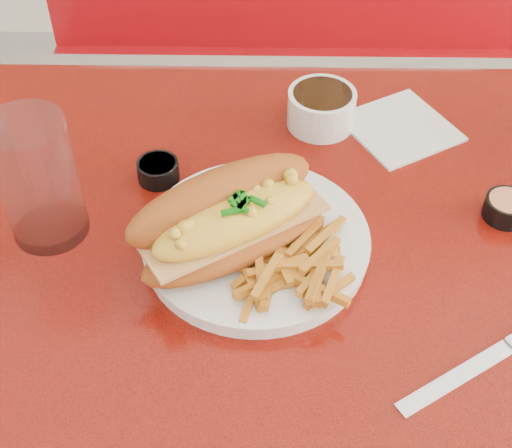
{
  "coord_description": "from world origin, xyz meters",
  "views": [
    {
      "loc": [
        -0.09,
        -0.55,
        1.38
      ],
      "look_at": [
        -0.1,
        0.01,
        0.81
      ],
      "focal_mm": 50.0,
      "sensor_mm": 36.0,
      "label": 1
    }
  ],
  "objects_px": {
    "mac_hoagie": "(230,219)",
    "sauce_cup_left": "(158,170)",
    "dinner_plate": "(256,242)",
    "water_tumbler": "(38,180)",
    "gravy_ramekin": "(321,108)",
    "sauce_cup_right": "(507,207)",
    "diner_table": "(331,338)",
    "fork": "(311,227)",
    "booth_bench_far": "(302,140)",
    "knife": "(502,350)"
  },
  "relations": [
    {
      "from": "booth_bench_far",
      "to": "knife",
      "type": "relative_size",
      "value": 5.98
    },
    {
      "from": "sauce_cup_left",
      "to": "dinner_plate",
      "type": "bearing_deg",
      "value": -43.18
    },
    {
      "from": "fork",
      "to": "dinner_plate",
      "type": "bearing_deg",
      "value": 101.74
    },
    {
      "from": "mac_hoagie",
      "to": "sauce_cup_left",
      "type": "bearing_deg",
      "value": 94.33
    },
    {
      "from": "mac_hoagie",
      "to": "gravy_ramekin",
      "type": "distance_m",
      "value": 0.28
    },
    {
      "from": "mac_hoagie",
      "to": "sauce_cup_right",
      "type": "bearing_deg",
      "value": -20.02
    },
    {
      "from": "diner_table",
      "to": "knife",
      "type": "height_order",
      "value": "knife"
    },
    {
      "from": "sauce_cup_left",
      "to": "mac_hoagie",
      "type": "bearing_deg",
      "value": -53.32
    },
    {
      "from": "diner_table",
      "to": "booth_bench_far",
      "type": "bearing_deg",
      "value": 90.0
    },
    {
      "from": "gravy_ramekin",
      "to": "knife",
      "type": "relative_size",
      "value": 0.58
    },
    {
      "from": "gravy_ramekin",
      "to": "booth_bench_far",
      "type": "bearing_deg",
      "value": 88.64
    },
    {
      "from": "sauce_cup_left",
      "to": "sauce_cup_right",
      "type": "bearing_deg",
      "value": -8.12
    },
    {
      "from": "dinner_plate",
      "to": "water_tumbler",
      "type": "xyz_separation_m",
      "value": [
        -0.24,
        0.03,
        0.07
      ]
    },
    {
      "from": "dinner_plate",
      "to": "mac_hoagie",
      "type": "distance_m",
      "value": 0.06
    },
    {
      "from": "diner_table",
      "to": "gravy_ramekin",
      "type": "distance_m",
      "value": 0.31
    },
    {
      "from": "booth_bench_far",
      "to": "water_tumbler",
      "type": "distance_m",
      "value": 1.01
    },
    {
      "from": "diner_table",
      "to": "knife",
      "type": "xyz_separation_m",
      "value": [
        0.15,
        -0.13,
        0.16
      ]
    },
    {
      "from": "diner_table",
      "to": "gravy_ramekin",
      "type": "bearing_deg",
      "value": 93.08
    },
    {
      "from": "gravy_ramekin",
      "to": "sauce_cup_left",
      "type": "xyz_separation_m",
      "value": [
        -0.21,
        -0.12,
        -0.01
      ]
    },
    {
      "from": "water_tumbler",
      "to": "knife",
      "type": "distance_m",
      "value": 0.53
    },
    {
      "from": "dinner_plate",
      "to": "fork",
      "type": "height_order",
      "value": "same"
    },
    {
      "from": "diner_table",
      "to": "gravy_ramekin",
      "type": "height_order",
      "value": "gravy_ramekin"
    },
    {
      "from": "booth_bench_far",
      "to": "sauce_cup_right",
      "type": "bearing_deg",
      "value": -74.75
    },
    {
      "from": "sauce_cup_left",
      "to": "water_tumbler",
      "type": "bearing_deg",
      "value": -142.1
    },
    {
      "from": "sauce_cup_right",
      "to": "water_tumbler",
      "type": "xyz_separation_m",
      "value": [
        -0.55,
        -0.03,
        0.06
      ]
    },
    {
      "from": "knife",
      "to": "dinner_plate",
      "type": "bearing_deg",
      "value": 118.85
    },
    {
      "from": "sauce_cup_left",
      "to": "sauce_cup_right",
      "type": "relative_size",
      "value": 0.98
    },
    {
      "from": "dinner_plate",
      "to": "water_tumbler",
      "type": "bearing_deg",
      "value": 173.72
    },
    {
      "from": "sauce_cup_right",
      "to": "knife",
      "type": "distance_m",
      "value": 0.2
    },
    {
      "from": "sauce_cup_left",
      "to": "knife",
      "type": "distance_m",
      "value": 0.46
    },
    {
      "from": "booth_bench_far",
      "to": "water_tumbler",
      "type": "relative_size",
      "value": 7.64
    },
    {
      "from": "dinner_plate",
      "to": "mac_hoagie",
      "type": "xyz_separation_m",
      "value": [
        -0.03,
        -0.01,
        0.05
      ]
    },
    {
      "from": "mac_hoagie",
      "to": "dinner_plate",
      "type": "bearing_deg",
      "value": -5.34
    },
    {
      "from": "dinner_plate",
      "to": "diner_table",
      "type": "bearing_deg",
      "value": -6.87
    },
    {
      "from": "sauce_cup_right",
      "to": "knife",
      "type": "bearing_deg",
      "value": -103.45
    },
    {
      "from": "sauce_cup_right",
      "to": "water_tumbler",
      "type": "relative_size",
      "value": 0.35
    },
    {
      "from": "booth_bench_far",
      "to": "water_tumbler",
      "type": "bearing_deg",
      "value": -113.99
    },
    {
      "from": "booth_bench_far",
      "to": "mac_hoagie",
      "type": "xyz_separation_m",
      "value": [
        -0.13,
        -0.81,
        0.54
      ]
    },
    {
      "from": "gravy_ramekin",
      "to": "knife",
      "type": "height_order",
      "value": "gravy_ramekin"
    },
    {
      "from": "diner_table",
      "to": "knife",
      "type": "bearing_deg",
      "value": -39.65
    },
    {
      "from": "gravy_ramekin",
      "to": "sauce_cup_right",
      "type": "xyz_separation_m",
      "value": [
        0.22,
        -0.18,
        -0.01
      ]
    },
    {
      "from": "diner_table",
      "to": "knife",
      "type": "relative_size",
      "value": 6.13
    },
    {
      "from": "diner_table",
      "to": "dinner_plate",
      "type": "distance_m",
      "value": 0.2
    },
    {
      "from": "water_tumbler",
      "to": "knife",
      "type": "bearing_deg",
      "value": -18.54
    },
    {
      "from": "booth_bench_far",
      "to": "knife",
      "type": "xyz_separation_m",
      "value": [
        0.15,
        -0.94,
        0.49
      ]
    },
    {
      "from": "dinner_plate",
      "to": "sauce_cup_right",
      "type": "xyz_separation_m",
      "value": [
        0.3,
        0.06,
        0.0
      ]
    },
    {
      "from": "sauce_cup_left",
      "to": "water_tumbler",
      "type": "distance_m",
      "value": 0.16
    },
    {
      "from": "booth_bench_far",
      "to": "sauce_cup_right",
      "type": "relative_size",
      "value": 21.82
    },
    {
      "from": "gravy_ramekin",
      "to": "water_tumbler",
      "type": "bearing_deg",
      "value": -147.64
    },
    {
      "from": "mac_hoagie",
      "to": "knife",
      "type": "distance_m",
      "value": 0.31
    }
  ]
}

